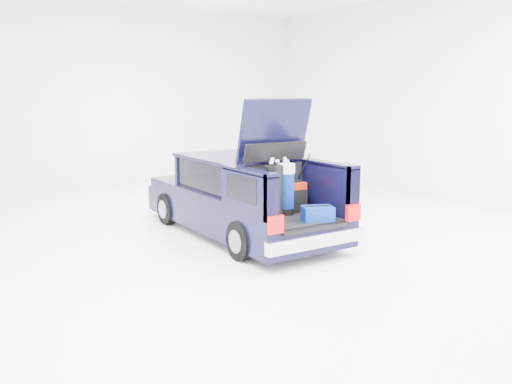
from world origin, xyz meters
TOP-DOWN VIEW (x-y plane):
  - ground at (0.00, 0.00)m, footprint 14.00×14.00m
  - car at (-0.00, 0.11)m, footprint 1.87×4.65m
  - red_suitcase at (0.33, -1.22)m, footprint 0.33×0.23m
  - black_golf_bag at (-0.36, -1.58)m, footprint 0.36×0.38m
  - blue_golf_bag at (0.10, -1.26)m, footprint 0.36×0.36m
  - blue_duffel at (0.25, -1.89)m, footprint 0.55×0.46m

SIDE VIEW (x-z plane):
  - ground at x=0.00m, z-range 0.00..0.00m
  - car at x=0.00m, z-range -0.56..1.91m
  - blue_duffel at x=0.25m, z-range 0.59..0.84m
  - red_suitcase at x=0.33m, z-range 0.58..1.11m
  - blue_golf_bag at x=0.10m, z-range 0.56..1.50m
  - black_golf_bag at x=-0.36m, z-range 0.55..1.53m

